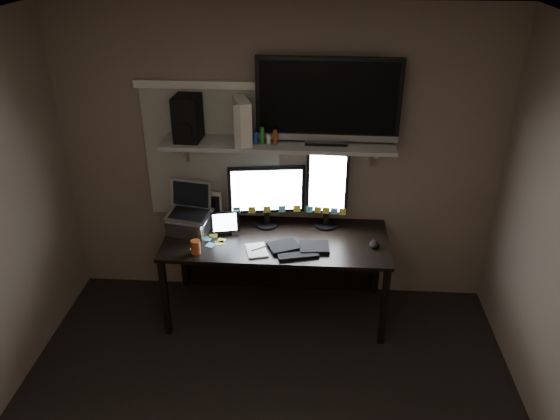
# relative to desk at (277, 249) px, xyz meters

# --- Properties ---
(ceiling) EXTENTS (3.60, 3.60, 0.00)m
(ceiling) POSITION_rel_desk_xyz_m (0.00, -1.55, 1.95)
(ceiling) COLOR silver
(ceiling) RESTS_ON back_wall
(back_wall) EXTENTS (3.60, 0.00, 3.60)m
(back_wall) POSITION_rel_desk_xyz_m (0.00, 0.25, 0.70)
(back_wall) COLOR #6E5C4F
(back_wall) RESTS_ON floor
(window_blinds) EXTENTS (1.10, 0.02, 1.10)m
(window_blinds) POSITION_rel_desk_xyz_m (-0.55, 0.24, 0.75)
(window_blinds) COLOR beige
(window_blinds) RESTS_ON back_wall
(desk) EXTENTS (1.80, 0.75, 0.73)m
(desk) POSITION_rel_desk_xyz_m (0.00, 0.00, 0.00)
(desk) COLOR black
(desk) RESTS_ON floor
(wall_shelf) EXTENTS (1.80, 0.35, 0.03)m
(wall_shelf) POSITION_rel_desk_xyz_m (0.00, 0.08, 0.91)
(wall_shelf) COLOR #A0A09B
(wall_shelf) RESTS_ON back_wall
(monitor_landscape) EXTENTS (0.63, 0.15, 0.55)m
(monitor_landscape) POSITION_rel_desk_xyz_m (-0.09, 0.10, 0.45)
(monitor_landscape) COLOR black
(monitor_landscape) RESTS_ON desk
(monitor_portrait) EXTENTS (0.34, 0.09, 0.68)m
(monitor_portrait) POSITION_rel_desk_xyz_m (0.40, 0.12, 0.52)
(monitor_portrait) COLOR black
(monitor_portrait) RESTS_ON desk
(keyboard) EXTENTS (0.51, 0.30, 0.03)m
(keyboard) POSITION_rel_desk_xyz_m (0.19, -0.26, 0.19)
(keyboard) COLOR black
(keyboard) RESTS_ON desk
(mouse) EXTENTS (0.08, 0.12, 0.04)m
(mouse) POSITION_rel_desk_xyz_m (0.77, -0.19, 0.20)
(mouse) COLOR black
(mouse) RESTS_ON desk
(notepad) EXTENTS (0.20, 0.25, 0.01)m
(notepad) POSITION_rel_desk_xyz_m (-0.14, -0.32, 0.18)
(notepad) COLOR silver
(notepad) RESTS_ON desk
(tablet) EXTENTS (0.25, 0.15, 0.20)m
(tablet) POSITION_rel_desk_xyz_m (-0.42, -0.07, 0.28)
(tablet) COLOR black
(tablet) RESTS_ON desk
(file_sorter) EXTENTS (0.23, 0.16, 0.27)m
(file_sorter) POSITION_rel_desk_xyz_m (-0.59, 0.14, 0.31)
(file_sorter) COLOR black
(file_sorter) RESTS_ON desk
(laptop) EXTENTS (0.40, 0.35, 0.40)m
(laptop) POSITION_rel_desk_xyz_m (-0.71, -0.06, 0.37)
(laptop) COLOR #A3A3A7
(laptop) RESTS_ON desk
(cup) EXTENTS (0.10, 0.10, 0.11)m
(cup) POSITION_rel_desk_xyz_m (-0.60, -0.38, 0.23)
(cup) COLOR #9B411C
(cup) RESTS_ON desk
(sticky_notes) EXTENTS (0.29, 0.23, 0.00)m
(sticky_notes) POSITION_rel_desk_xyz_m (-0.53, -0.21, 0.18)
(sticky_notes) COLOR gold
(sticky_notes) RESTS_ON desk
(tv) EXTENTS (1.09, 0.21, 0.65)m
(tv) POSITION_rel_desk_xyz_m (0.38, 0.11, 1.25)
(tv) COLOR black
(tv) RESTS_ON wall_shelf
(game_console) EXTENTS (0.18, 0.30, 0.34)m
(game_console) POSITION_rel_desk_xyz_m (-0.27, 0.06, 1.10)
(game_console) COLOR beige
(game_console) RESTS_ON wall_shelf
(speaker) EXTENTS (0.20, 0.24, 0.35)m
(speaker) POSITION_rel_desk_xyz_m (-0.69, 0.08, 1.10)
(speaker) COLOR black
(speaker) RESTS_ON wall_shelf
(bottles) EXTENTS (0.21, 0.09, 0.13)m
(bottles) POSITION_rel_desk_xyz_m (-0.12, 0.03, 0.99)
(bottles) COLOR #A50F0C
(bottles) RESTS_ON wall_shelf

